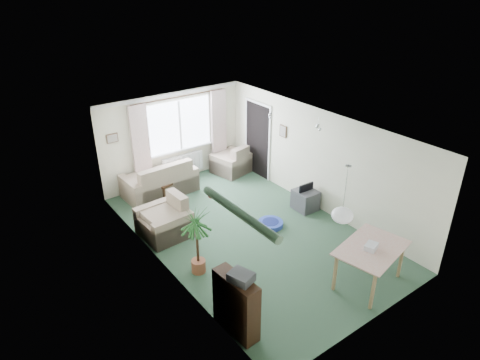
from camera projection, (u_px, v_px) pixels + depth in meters
ground at (248, 232)px, 9.30m from camera, size 6.50×6.50×0.00m
window at (179, 125)px, 11.07m from camera, size 1.80×0.03×1.30m
curtain_rod at (179, 97)px, 10.67m from camera, size 2.60×0.03×0.03m
curtain_left at (141, 144)px, 10.49m from camera, size 0.45×0.08×2.00m
curtain_right at (219, 126)px, 11.71m from camera, size 0.45×0.08×2.00m
radiator at (183, 164)px, 11.53m from camera, size 1.20×0.10×0.55m
doorway at (258, 140)px, 11.49m from camera, size 0.03×0.95×2.00m
pendant_lamp at (342, 215)px, 7.09m from camera, size 0.36×0.36×0.36m
tinsel_garland at (239, 213)px, 5.61m from camera, size 1.60×1.60×0.12m
bauble_cluster_a at (271, 113)px, 9.65m from camera, size 0.20×0.20×0.20m
bauble_cluster_b at (318, 124)px, 8.94m from camera, size 0.20×0.20×0.20m
wall_picture_back at (112, 138)px, 10.09m from camera, size 0.28×0.03×0.22m
wall_picture_right at (283, 131)px, 10.52m from camera, size 0.03×0.24×0.30m
sofa at (159, 177)px, 10.71m from camera, size 1.83×1.02×0.89m
armchair_corner at (231, 159)px, 11.87m from camera, size 1.08×1.04×0.81m
armchair_left at (163, 217)px, 9.03m from camera, size 0.98×1.03×0.88m
coffee_table at (171, 185)px, 10.82m from camera, size 1.10×0.82×0.44m
photo_frame at (167, 174)px, 10.70m from camera, size 0.12×0.07×0.16m
bookshelf at (236, 305)px, 6.58m from camera, size 0.34×0.85×1.02m
hifi_box at (241, 277)px, 6.27m from camera, size 0.37×0.42×0.14m
houseplant at (197, 242)px, 7.81m from camera, size 0.58×0.58×1.35m
dining_table at (369, 266)px, 7.64m from camera, size 1.36×1.05×0.76m
gift_box at (371, 247)px, 7.41m from camera, size 0.29×0.25×0.12m
tv_cube at (305, 200)px, 10.10m from camera, size 0.50×0.54×0.48m
pet_bed at (271, 224)px, 9.51m from camera, size 0.63×0.63×0.11m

